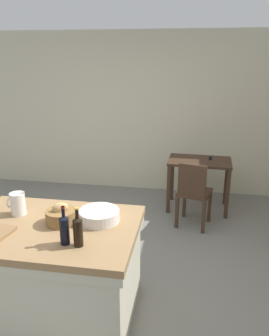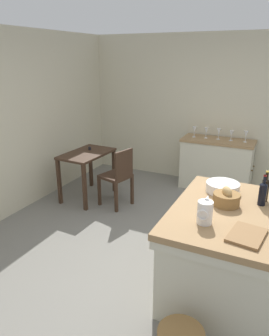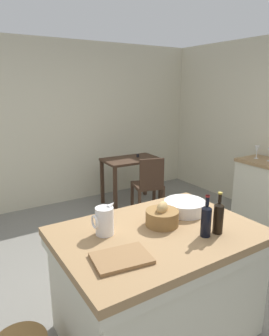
{
  "view_description": "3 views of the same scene",
  "coord_description": "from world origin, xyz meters",
  "px_view_note": "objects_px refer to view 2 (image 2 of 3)",
  "views": [
    {
      "loc": [
        0.82,
        -2.92,
        2.22
      ],
      "look_at": [
        0.27,
        0.39,
        1.09
      ],
      "focal_mm": 36.07,
      "sensor_mm": 36.0,
      "label": 1
    },
    {
      "loc": [
        -3.05,
        -0.92,
        2.21
      ],
      "look_at": [
        0.16,
        0.62,
        0.96
      ],
      "focal_mm": 34.04,
      "sensor_mm": 36.0,
      "label": 2
    },
    {
      "loc": [
        -1.51,
        -2.19,
        1.89
      ],
      "look_at": [
        0.26,
        0.62,
        1.0
      ],
      "focal_mm": 32.43,
      "sensor_mm": 36.0,
      "label": 3
    }
  ],
  "objects_px": {
    "pitcher": "(205,212)",
    "cutting_board": "(247,235)",
    "wine_bottle_amber": "(263,193)",
    "wine_glass_left": "(231,134)",
    "wooden_chair": "(118,175)",
    "bread_basket": "(226,198)",
    "wash_bowl": "(223,187)",
    "wine_bottle_dark": "(265,189)",
    "island_table": "(226,247)",
    "wine_glass_far_left": "(246,134)",
    "wine_glass_middle": "(219,132)",
    "wine_glass_right": "(206,131)",
    "writing_desk": "(87,160)",
    "side_cabinet": "(216,164)",
    "wine_glass_far_right": "(194,130)"
  },
  "relations": [
    {
      "from": "side_cabinet",
      "to": "cutting_board",
      "type": "xyz_separation_m",
      "value": [
        -2.97,
        -0.84,
        0.44
      ]
    },
    {
      "from": "wine_glass_left",
      "to": "cutting_board",
      "type": "bearing_deg",
      "value": -167.94
    },
    {
      "from": "wine_glass_middle",
      "to": "wine_glass_right",
      "type": "xyz_separation_m",
      "value": [
        -0.01,
        0.21,
        -0.0
      ]
    },
    {
      "from": "wine_bottle_amber",
      "to": "wine_glass_far_left",
      "type": "bearing_deg",
      "value": 11.04
    },
    {
      "from": "pitcher",
      "to": "wine_glass_far_left",
      "type": "xyz_separation_m",
      "value": [
        2.93,
        0.06,
        0.03
      ]
    },
    {
      "from": "wash_bowl",
      "to": "bread_basket",
      "type": "distance_m",
      "value": 0.32
    },
    {
      "from": "wooden_chair",
      "to": "wine_glass_middle",
      "type": "distance_m",
      "value": 1.88
    },
    {
      "from": "cutting_board",
      "to": "wooden_chair",
      "type": "bearing_deg",
      "value": 51.49
    },
    {
      "from": "wine_bottle_dark",
      "to": "wine_glass_middle",
      "type": "bearing_deg",
      "value": 22.15
    },
    {
      "from": "wooden_chair",
      "to": "bread_basket",
      "type": "distance_m",
      "value": 2.15
    },
    {
      "from": "wine_glass_far_left",
      "to": "island_table",
      "type": "bearing_deg",
      "value": -175.25
    },
    {
      "from": "writing_desk",
      "to": "wine_glass_far_left",
      "type": "bearing_deg",
      "value": -59.71
    },
    {
      "from": "pitcher",
      "to": "bread_basket",
      "type": "bearing_deg",
      "value": -12.94
    },
    {
      "from": "writing_desk",
      "to": "island_table",
      "type": "bearing_deg",
      "value": -117.47
    },
    {
      "from": "island_table",
      "to": "wine_bottle_amber",
      "type": "distance_m",
      "value": 0.62
    },
    {
      "from": "wine_glass_far_left",
      "to": "wine_glass_left",
      "type": "bearing_deg",
      "value": 89.35
    },
    {
      "from": "writing_desk",
      "to": "wine_bottle_dark",
      "type": "bearing_deg",
      "value": -109.08
    },
    {
      "from": "wine_bottle_dark",
      "to": "wine_glass_left",
      "type": "relative_size",
      "value": 1.82
    },
    {
      "from": "writing_desk",
      "to": "wine_glass_middle",
      "type": "relative_size",
      "value": 4.96
    },
    {
      "from": "island_table",
      "to": "wash_bowl",
      "type": "relative_size",
      "value": 4.24
    },
    {
      "from": "cutting_board",
      "to": "wine_glass_right",
      "type": "bearing_deg",
      "value": 19.52
    },
    {
      "from": "writing_desk",
      "to": "wine_glass_left",
      "type": "xyz_separation_m",
      "value": [
        1.3,
        -2.0,
        0.36
      ]
    },
    {
      "from": "pitcher",
      "to": "side_cabinet",
      "type": "bearing_deg",
      "value": 9.49
    },
    {
      "from": "pitcher",
      "to": "wine_glass_far_left",
      "type": "bearing_deg",
      "value": 1.08
    },
    {
      "from": "cutting_board",
      "to": "island_table",
      "type": "bearing_deg",
      "value": 24.91
    },
    {
      "from": "wooden_chair",
      "to": "wine_glass_middle",
      "type": "bearing_deg",
      "value": -40.86
    },
    {
      "from": "pitcher",
      "to": "wine_glass_middle",
      "type": "relative_size",
      "value": 1.3
    },
    {
      "from": "pitcher",
      "to": "wooden_chair",
      "type": "bearing_deg",
      "value": 47.24
    },
    {
      "from": "wine_bottle_amber",
      "to": "wine_glass_left",
      "type": "height_order",
      "value": "wine_bottle_amber"
    },
    {
      "from": "wine_glass_far_left",
      "to": "wooden_chair",
      "type": "bearing_deg",
      "value": 130.3
    },
    {
      "from": "bread_basket",
      "to": "wine_bottle_amber",
      "type": "xyz_separation_m",
      "value": [
        0.15,
        -0.3,
        0.05
      ]
    },
    {
      "from": "pitcher",
      "to": "wine_glass_middle",
      "type": "height_order",
      "value": "pitcher"
    },
    {
      "from": "wine_glass_right",
      "to": "wine_bottle_amber",
      "type": "bearing_deg",
      "value": -154.64
    },
    {
      "from": "side_cabinet",
      "to": "wash_bowl",
      "type": "relative_size",
      "value": 3.53
    },
    {
      "from": "pitcher",
      "to": "wine_glass_middle",
      "type": "distance_m",
      "value": 2.96
    },
    {
      "from": "pitcher",
      "to": "wine_glass_far_right",
      "type": "height_order",
      "value": "pitcher"
    },
    {
      "from": "wine_glass_left",
      "to": "writing_desk",
      "type": "bearing_deg",
      "value": 123.13
    },
    {
      "from": "bread_basket",
      "to": "pitcher",
      "type": "bearing_deg",
      "value": 167.06
    },
    {
      "from": "bread_basket",
      "to": "wine_bottle_amber",
      "type": "height_order",
      "value": "wine_bottle_amber"
    },
    {
      "from": "wine_glass_far_left",
      "to": "wine_glass_right",
      "type": "xyz_separation_m",
      "value": [
        -0.01,
        0.65,
        -0.0
      ]
    },
    {
      "from": "writing_desk",
      "to": "wash_bowl",
      "type": "height_order",
      "value": "wash_bowl"
    },
    {
      "from": "island_table",
      "to": "wine_glass_left",
      "type": "distance_m",
      "value": 2.67
    },
    {
      "from": "wine_bottle_dark",
      "to": "writing_desk",
      "type": "bearing_deg",
      "value": 70.92
    },
    {
      "from": "pitcher",
      "to": "cutting_board",
      "type": "bearing_deg",
      "value": -100.46
    },
    {
      "from": "pitcher",
      "to": "cutting_board",
      "type": "xyz_separation_m",
      "value": [
        -0.07,
        -0.35,
        -0.09
      ]
    },
    {
      "from": "bread_basket",
      "to": "wine_glass_left",
      "type": "height_order",
      "value": "bread_basket"
    },
    {
      "from": "wine_bottle_dark",
      "to": "wine_bottle_amber",
      "type": "height_order",
      "value": "wine_bottle_dark"
    },
    {
      "from": "wine_bottle_dark",
      "to": "wine_glass_right",
      "type": "xyz_separation_m",
      "value": [
        2.22,
        1.12,
        0.01
      ]
    },
    {
      "from": "writing_desk",
      "to": "wine_glass_far_right",
      "type": "distance_m",
      "value": 1.92
    },
    {
      "from": "wooden_chair",
      "to": "bread_basket",
      "type": "height_order",
      "value": "bread_basket"
    }
  ]
}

